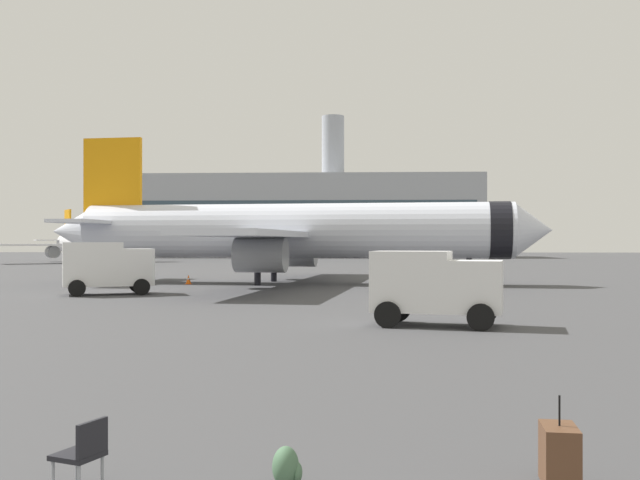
% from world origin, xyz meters
% --- Properties ---
extents(airplane_at_gate, '(35.77, 32.34, 10.50)m').
position_xyz_m(airplane_at_gate, '(-4.78, 46.45, 3.66)').
color(airplane_at_gate, silver).
rests_on(airplane_at_gate, ground).
extents(airplane_taxiing, '(21.56, 23.34, 7.79)m').
position_xyz_m(airplane_taxiing, '(-37.89, 94.80, 2.71)').
color(airplane_taxiing, white).
rests_on(airplane_taxiing, ground).
extents(service_truck, '(5.28, 3.98, 2.90)m').
position_xyz_m(service_truck, '(-14.01, 35.46, 1.61)').
color(service_truck, white).
rests_on(service_truck, ground).
extents(cargo_van, '(4.74, 3.15, 2.60)m').
position_xyz_m(cargo_van, '(2.50, 21.23, 1.45)').
color(cargo_van, white).
rests_on(cargo_van, ground).
extents(safety_cone_near, '(0.44, 0.44, 0.66)m').
position_xyz_m(safety_cone_near, '(-11.78, 45.49, 0.32)').
color(safety_cone_near, '#F2590C').
rests_on(safety_cone_near, ground).
extents(safety_cone_mid, '(0.44, 0.44, 0.74)m').
position_xyz_m(safety_cone_mid, '(-16.55, 47.37, 0.37)').
color(safety_cone_mid, '#F2590C').
rests_on(safety_cone_mid, ground).
extents(rolling_suitcase, '(0.47, 0.68, 1.10)m').
position_xyz_m(rolling_suitcase, '(2.14, 4.63, 0.39)').
color(rolling_suitcase, brown).
rests_on(rolling_suitcase, ground).
extents(traveller_backpack, '(0.36, 0.40, 0.48)m').
position_xyz_m(traveller_backpack, '(-1.08, 4.54, 0.23)').
color(traveller_backpack, '#476B4C').
rests_on(traveller_backpack, ground).
extents(gate_chair, '(0.62, 0.62, 0.86)m').
position_xyz_m(gate_chair, '(-3.40, 4.17, 0.50)').
color(gate_chair, black).
rests_on(gate_chair, ground).
extents(terminal_building, '(72.24, 19.95, 27.67)m').
position_xyz_m(terminal_building, '(-12.45, 138.23, 7.97)').
color(terminal_building, '#9EA3AD').
rests_on(terminal_building, ground).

